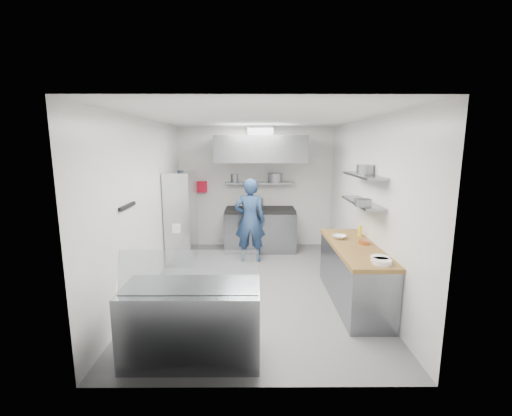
{
  "coord_description": "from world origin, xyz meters",
  "views": [
    {
      "loc": [
        -0.03,
        -5.53,
        2.37
      ],
      "look_at": [
        0.0,
        0.6,
        1.25
      ],
      "focal_mm": 24.0,
      "sensor_mm": 36.0,
      "label": 1
    }
  ],
  "objects_px": {
    "chef": "(250,220)",
    "gas_range": "(260,230)",
    "wire_rack": "(181,217)",
    "display_case": "(192,323)"
  },
  "relations": [
    {
      "from": "chef",
      "to": "display_case",
      "type": "bearing_deg",
      "value": 81.53
    },
    {
      "from": "wire_rack",
      "to": "display_case",
      "type": "bearing_deg",
      "value": -76.44
    },
    {
      "from": "chef",
      "to": "gas_range",
      "type": "bearing_deg",
      "value": -103.75
    },
    {
      "from": "gas_range",
      "to": "wire_rack",
      "type": "height_order",
      "value": "wire_rack"
    },
    {
      "from": "wire_rack",
      "to": "display_case",
      "type": "distance_m",
      "value": 3.47
    },
    {
      "from": "gas_range",
      "to": "wire_rack",
      "type": "relative_size",
      "value": 0.86
    },
    {
      "from": "gas_range",
      "to": "wire_rack",
      "type": "bearing_deg",
      "value": -154.97
    },
    {
      "from": "wire_rack",
      "to": "gas_range",
      "type": "bearing_deg",
      "value": 25.03
    },
    {
      "from": "chef",
      "to": "wire_rack",
      "type": "height_order",
      "value": "wire_rack"
    },
    {
      "from": "chef",
      "to": "display_case",
      "type": "distance_m",
      "value": 3.39
    }
  ]
}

